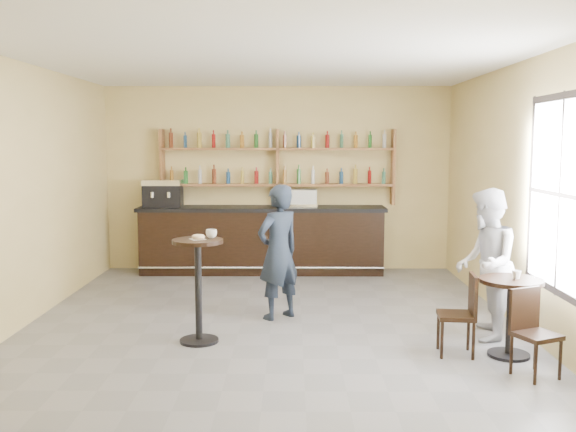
{
  "coord_description": "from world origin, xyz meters",
  "views": [
    {
      "loc": [
        0.27,
        -7.74,
        2.23
      ],
      "look_at": [
        0.2,
        0.8,
        1.25
      ],
      "focal_mm": 40.0,
      "sensor_mm": 36.0,
      "label": 1
    }
  ],
  "objects_px": {
    "bar_counter": "(262,240)",
    "man_main": "(278,252)",
    "chair_west": "(456,315)",
    "pastry_case": "(302,198)",
    "chair_south": "(537,334)",
    "cafe_table": "(510,318)",
    "patron_second": "(486,264)",
    "pedestal_table": "(198,291)",
    "espresso_machine": "(163,193)"
  },
  "relations": [
    {
      "from": "chair_south",
      "to": "patron_second",
      "type": "relative_size",
      "value": 0.49
    },
    {
      "from": "pastry_case",
      "to": "cafe_table",
      "type": "xyz_separation_m",
      "value": [
        2.1,
        -4.36,
        -0.87
      ]
    },
    {
      "from": "cafe_table",
      "to": "patron_second",
      "type": "height_order",
      "value": "patron_second"
    },
    {
      "from": "chair_south",
      "to": "pedestal_table",
      "type": "bearing_deg",
      "value": 137.94
    },
    {
      "from": "bar_counter",
      "to": "cafe_table",
      "type": "xyz_separation_m",
      "value": [
        2.8,
        -4.36,
        -0.16
      ]
    },
    {
      "from": "cafe_table",
      "to": "chair_south",
      "type": "distance_m",
      "value": 0.6
    },
    {
      "from": "pedestal_table",
      "to": "chair_south",
      "type": "xyz_separation_m",
      "value": [
        3.37,
        -1.06,
        -0.16
      ]
    },
    {
      "from": "pastry_case",
      "to": "chair_south",
      "type": "xyz_separation_m",
      "value": [
        2.15,
        -4.96,
        -0.87
      ]
    },
    {
      "from": "espresso_machine",
      "to": "chair_west",
      "type": "distance_m",
      "value": 5.91
    },
    {
      "from": "espresso_machine",
      "to": "chair_south",
      "type": "xyz_separation_m",
      "value": [
        4.54,
        -4.96,
        -0.95
      ]
    },
    {
      "from": "chair_south",
      "to": "pastry_case",
      "type": "bearing_deg",
      "value": 88.84
    },
    {
      "from": "chair_west",
      "to": "espresso_machine",
      "type": "bearing_deg",
      "value": -131.55
    },
    {
      "from": "pedestal_table",
      "to": "chair_west",
      "type": "bearing_deg",
      "value": -8.35
    },
    {
      "from": "pedestal_table",
      "to": "patron_second",
      "type": "relative_size",
      "value": 0.68
    },
    {
      "from": "pastry_case",
      "to": "man_main",
      "type": "xyz_separation_m",
      "value": [
        -0.35,
        -2.9,
        -0.43
      ]
    },
    {
      "from": "chair_south",
      "to": "chair_west",
      "type": "bearing_deg",
      "value": 108.05
    },
    {
      "from": "pastry_case",
      "to": "bar_counter",
      "type": "bearing_deg",
      "value": 178.17
    },
    {
      "from": "bar_counter",
      "to": "pastry_case",
      "type": "bearing_deg",
      "value": 0.0
    },
    {
      "from": "pastry_case",
      "to": "chair_south",
      "type": "bearing_deg",
      "value": -68.33
    },
    {
      "from": "espresso_machine",
      "to": "cafe_table",
      "type": "bearing_deg",
      "value": -46.4
    },
    {
      "from": "chair_south",
      "to": "patron_second",
      "type": "distance_m",
      "value": 1.32
    },
    {
      "from": "pedestal_table",
      "to": "chair_west",
      "type": "xyz_separation_m",
      "value": [
        2.77,
        -0.41,
        -0.15
      ]
    },
    {
      "from": "pedestal_table",
      "to": "cafe_table",
      "type": "xyz_separation_m",
      "value": [
        3.32,
        -0.46,
        -0.17
      ]
    },
    {
      "from": "patron_second",
      "to": "man_main",
      "type": "bearing_deg",
      "value": -94.41
    },
    {
      "from": "cafe_table",
      "to": "chair_south",
      "type": "xyz_separation_m",
      "value": [
        0.05,
        -0.6,
        0.01
      ]
    },
    {
      "from": "bar_counter",
      "to": "chair_south",
      "type": "relative_size",
      "value": 5.02
    },
    {
      "from": "espresso_machine",
      "to": "chair_south",
      "type": "relative_size",
      "value": 0.77
    },
    {
      "from": "pedestal_table",
      "to": "chair_west",
      "type": "height_order",
      "value": "pedestal_table"
    },
    {
      "from": "espresso_machine",
      "to": "patron_second",
      "type": "distance_m",
      "value": 5.79
    },
    {
      "from": "man_main",
      "to": "chair_west",
      "type": "height_order",
      "value": "man_main"
    },
    {
      "from": "chair_west",
      "to": "patron_second",
      "type": "height_order",
      "value": "patron_second"
    },
    {
      "from": "man_main",
      "to": "chair_west",
      "type": "relative_size",
      "value": 1.98
    },
    {
      "from": "bar_counter",
      "to": "man_main",
      "type": "relative_size",
      "value": 2.46
    },
    {
      "from": "cafe_table",
      "to": "espresso_machine",
      "type": "bearing_deg",
      "value": 135.86
    },
    {
      "from": "bar_counter",
      "to": "pastry_case",
      "type": "height_order",
      "value": "pastry_case"
    },
    {
      "from": "chair_west",
      "to": "patron_second",
      "type": "distance_m",
      "value": 0.86
    },
    {
      "from": "chair_west",
      "to": "patron_second",
      "type": "relative_size",
      "value": 0.5
    },
    {
      "from": "man_main",
      "to": "pastry_case",
      "type": "bearing_deg",
      "value": -136.6
    },
    {
      "from": "bar_counter",
      "to": "pedestal_table",
      "type": "height_order",
      "value": "pedestal_table"
    },
    {
      "from": "man_main",
      "to": "cafe_table",
      "type": "height_order",
      "value": "man_main"
    },
    {
      "from": "patron_second",
      "to": "chair_south",
      "type": "bearing_deg",
      "value": 20.67
    },
    {
      "from": "chair_south",
      "to": "patron_second",
      "type": "xyz_separation_m",
      "value": [
        -0.13,
        1.23,
        0.44
      ]
    },
    {
      "from": "bar_counter",
      "to": "espresso_machine",
      "type": "distance_m",
      "value": 1.87
    },
    {
      "from": "espresso_machine",
      "to": "man_main",
      "type": "xyz_separation_m",
      "value": [
        2.04,
        -2.9,
        -0.51
      ]
    },
    {
      "from": "espresso_machine",
      "to": "pastry_case",
      "type": "bearing_deg",
      "value": -2.26
    },
    {
      "from": "pastry_case",
      "to": "pedestal_table",
      "type": "height_order",
      "value": "pastry_case"
    },
    {
      "from": "man_main",
      "to": "cafe_table",
      "type": "relative_size",
      "value": 2.07
    },
    {
      "from": "bar_counter",
      "to": "chair_west",
      "type": "bearing_deg",
      "value": -62.41
    },
    {
      "from": "espresso_machine",
      "to": "patron_second",
      "type": "relative_size",
      "value": 0.37
    },
    {
      "from": "espresso_machine",
      "to": "chair_south",
      "type": "bearing_deg",
      "value": -49.77
    }
  ]
}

